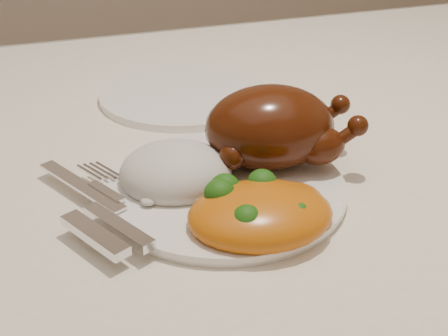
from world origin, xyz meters
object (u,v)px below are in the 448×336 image
object	(u,v)px
dinner_plate	(224,189)
side_plate	(184,94)
roast_chicken	(274,127)
dining_table	(147,246)

from	to	relation	value
dinner_plate	side_plate	distance (m)	0.27
dinner_plate	roast_chicken	world-z (taller)	roast_chicken
side_plate	dining_table	bearing A→B (deg)	-118.32
dining_table	side_plate	bearing A→B (deg)	61.68
side_plate	roast_chicken	bearing A→B (deg)	-81.38
side_plate	roast_chicken	distance (m)	0.24
dinner_plate	roast_chicken	size ratio (longest dim) A/B	1.38
dinner_plate	side_plate	size ratio (longest dim) A/B	1.06
dining_table	dinner_plate	size ratio (longest dim) A/B	6.46
dining_table	roast_chicken	world-z (taller)	roast_chicken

